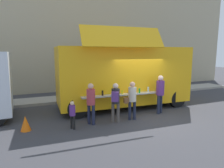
# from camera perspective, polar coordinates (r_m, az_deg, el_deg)

# --- Properties ---
(ground_plane) EXTENTS (60.00, 60.00, 0.00)m
(ground_plane) POSITION_cam_1_polar(r_m,az_deg,el_deg) (8.93, 9.93, -9.29)
(ground_plane) COLOR #38383D
(curb_strip) EXTENTS (28.00, 1.60, 0.15)m
(curb_strip) POSITION_cam_1_polar(r_m,az_deg,el_deg) (11.93, -20.27, -4.68)
(curb_strip) COLOR #9E998E
(curb_strip) RESTS_ON ground
(building_behind) EXTENTS (32.00, 2.40, 10.34)m
(building_behind) POSITION_cam_1_polar(r_m,az_deg,el_deg) (15.75, -18.29, 17.30)
(building_behind) COLOR tan
(building_behind) RESTS_ON ground
(food_truck_main) EXTENTS (6.67, 3.23, 3.90)m
(food_truck_main) POSITION_cam_1_polar(r_m,az_deg,el_deg) (10.09, 3.36, 2.65)
(food_truck_main) COLOR #F2AC14
(food_truck_main) RESTS_ON ground
(traffic_cone_orange) EXTENTS (0.36, 0.36, 0.55)m
(traffic_cone_orange) POSITION_cam_1_polar(r_m,az_deg,el_deg) (7.87, -23.72, -10.37)
(traffic_cone_orange) COLOR orange
(traffic_cone_orange) RESTS_ON ground
(trash_bin) EXTENTS (0.60, 0.60, 0.92)m
(trash_bin) POSITION_cam_1_polar(r_m,az_deg,el_deg) (14.18, 12.90, -0.64)
(trash_bin) COLOR #2B6335
(trash_bin) RESTS_ON ground
(customer_front_ordering) EXTENTS (0.53, 0.33, 1.61)m
(customer_front_ordering) POSITION_cam_1_polar(r_m,az_deg,el_deg) (8.23, 5.76, -3.87)
(customer_front_ordering) COLOR #20253A
(customer_front_ordering) RESTS_ON ground
(customer_mid_with_backpack) EXTENTS (0.44, 0.52, 1.60)m
(customer_mid_with_backpack) POSITION_cam_1_polar(r_m,az_deg,el_deg) (7.85, 1.01, -4.30)
(customer_mid_with_backpack) COLOR #504943
(customer_mid_with_backpack) RESTS_ON ground
(customer_rear_waiting) EXTENTS (0.33, 0.33, 1.63)m
(customer_rear_waiting) POSITION_cam_1_polar(r_m,az_deg,el_deg) (7.68, -6.11, -4.66)
(customer_rear_waiting) COLOR #1F223A
(customer_rear_waiting) RESTS_ON ground
(customer_extra_browsing) EXTENTS (0.36, 0.36, 1.77)m
(customer_extra_browsing) POSITION_cam_1_polar(r_m,az_deg,el_deg) (9.29, 13.72, -1.94)
(customer_extra_browsing) COLOR #1F253B
(customer_extra_browsing) RESTS_ON ground
(child_near_queue) EXTENTS (0.21, 0.21, 1.05)m
(child_near_queue) POSITION_cam_1_polar(r_m,az_deg,el_deg) (7.41, -11.36, -8.09)
(child_near_queue) COLOR black
(child_near_queue) RESTS_ON ground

